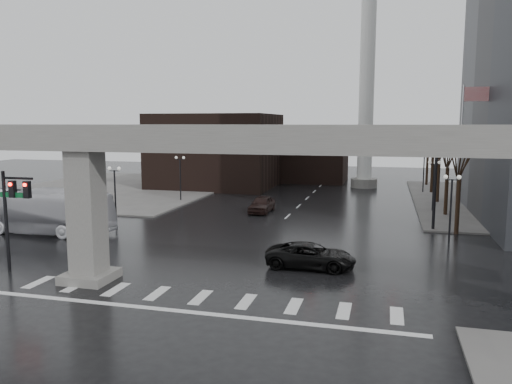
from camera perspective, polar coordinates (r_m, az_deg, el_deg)
ground at (r=26.89m, az=-5.57°, el=-11.20°), size 160.00×160.00×0.00m
sidewalk_nw at (r=69.79m, az=-15.46°, el=0.42°), size 28.00×36.00×0.15m
elevated_guideway at (r=25.08m, az=-3.06°, el=3.54°), size 48.00×2.60×8.70m
building_far_left at (r=69.78m, az=-4.51°, el=4.75°), size 16.00×14.00×10.00m
building_far_mid at (r=76.74m, az=6.51°, el=4.25°), size 10.00×10.00×8.00m
smokestack at (r=70.03m, az=12.53°, el=11.43°), size 3.60×3.60×30.00m
signal_mast_arm at (r=42.72m, az=14.81°, el=3.66°), size 12.12×0.43×8.00m
signal_left_pole at (r=32.56m, az=-26.03°, el=-1.23°), size 2.30×0.30×6.00m
flagpole_assembly at (r=46.28m, az=22.75°, el=5.73°), size 2.06×0.12×12.00m
lamp_right_0 at (r=38.46m, az=21.42°, el=-0.59°), size 1.22×0.32×5.11m
lamp_right_1 at (r=52.29m, az=19.66°, el=1.60°), size 1.22×0.32×5.11m
lamp_right_2 at (r=66.19m, az=18.64°, el=2.87°), size 1.22×0.32×5.11m
lamp_left_0 at (r=44.26m, az=-15.83°, el=0.70°), size 1.22×0.32×5.11m
lamp_left_1 at (r=56.69m, az=-8.66°, el=2.42°), size 1.22×0.32×5.11m
lamp_left_2 at (r=69.72m, az=-4.11°, el=3.49°), size 1.22×0.32×5.11m
tree_right_0 at (r=42.64m, az=22.13°, el=-0.78°), size 1.09×1.58×7.50m
tree_right_1 at (r=50.50m, az=20.99°, el=0.61°), size 1.09×1.61×7.67m
tree_right_2 at (r=58.40m, az=20.15°, el=1.63°), size 1.10×1.63×7.85m
tree_right_3 at (r=66.33m, az=19.51°, el=2.41°), size 1.11×1.66×8.02m
tree_right_4 at (r=74.27m, az=19.01°, el=3.02°), size 1.12×1.69×8.19m
pickup_truck at (r=30.81m, az=6.28°, el=-7.25°), size 5.46×2.55×1.51m
city_bus at (r=43.67m, az=-23.79°, el=-2.00°), size 12.91×3.29×3.58m
far_car at (r=49.35m, az=0.66°, el=-1.41°), size 1.99×4.78×1.62m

